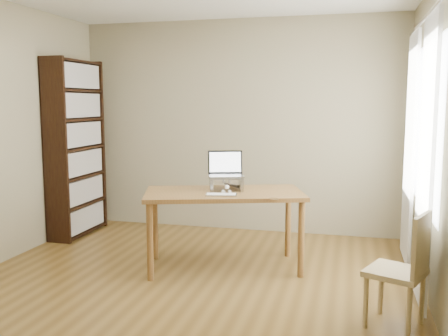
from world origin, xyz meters
TOP-DOWN VIEW (x-y plane):
  - room at (0.03, 0.01)m, footprint 4.04×4.54m
  - bookshelf at (-1.83, 1.55)m, footprint 0.30×0.90m
  - curtains at (1.92, 0.80)m, footprint 0.03×1.90m
  - desk at (0.20, 0.77)m, footprint 1.65×1.17m
  - laptop_stand at (0.20, 0.85)m, footprint 0.32×0.25m
  - laptop at (0.20, 0.91)m, footprint 0.40×0.38m
  - keyboard at (0.23, 0.55)m, footprint 0.30×0.17m
  - coaster at (0.72, 0.51)m, footprint 0.09×0.09m
  - cat at (0.20, 0.88)m, footprint 0.23×0.47m
  - chair at (1.76, -0.17)m, footprint 0.50×0.49m

SIDE VIEW (x-z plane):
  - chair at x=1.76m, z-range 0.03..0.87m
  - desk at x=0.20m, z-range 0.29..1.04m
  - coaster at x=0.72m, z-range 0.75..0.76m
  - keyboard at x=0.23m, z-range 0.75..0.77m
  - cat at x=0.20m, z-range 0.74..0.88m
  - laptop_stand at x=0.20m, z-range 0.77..0.90m
  - laptop at x=0.20m, z-range 0.82..1.06m
  - bookshelf at x=-1.83m, z-range 0.00..2.10m
  - curtains at x=1.92m, z-range 0.05..2.29m
  - room at x=0.03m, z-range -0.02..2.62m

